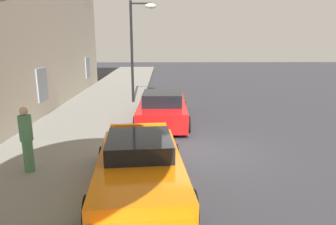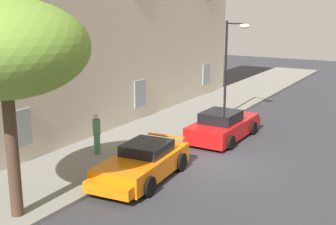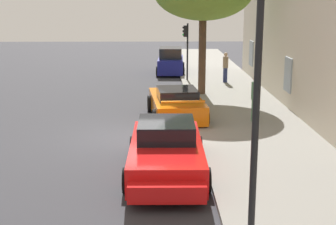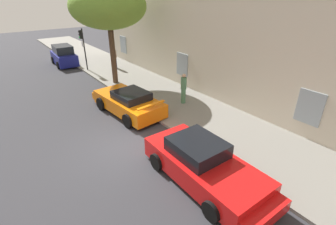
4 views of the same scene
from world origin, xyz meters
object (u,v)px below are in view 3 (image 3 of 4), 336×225
Objects in this scene: pedestrian_admiring at (225,67)px; pedestrian_strolling at (255,98)px; hatchback_parked at (171,62)px; street_lamp at (236,48)px; traffic_light at (186,42)px; sportscar_red_lead at (176,103)px; sportscar_yellow_flank at (166,154)px.

pedestrian_strolling is (9.10, -0.07, 0.03)m from pedestrian_admiring.
hatchback_parked is 13.57m from pedestrian_strolling.
hatchback_parked is at bearing -178.34° from street_lamp.
traffic_light is 1.93× the size of pedestrian_admiring.
sportscar_red_lead is 0.90× the size of street_lamp.
traffic_light is (-8.85, 0.92, 1.79)m from sportscar_red_lead.
street_lamp is 3.18× the size of pedestrian_admiring.
street_lamp is at bearing 4.06° from sportscar_red_lead.
hatchback_parked is at bearing -167.34° from pedestrian_strolling.
street_lamp reaches higher than sportscar_red_lead.
sportscar_red_lead is at bearing -175.94° from street_lamp.
sportscar_red_lead is at bearing -111.11° from pedestrian_strolling.
sportscar_red_lead is 9.08m from traffic_light.
pedestrian_strolling is at bearing 68.89° from sportscar_red_lead.
traffic_light reaches higher than sportscar_yellow_flank.
pedestrian_strolling reaches higher than pedestrian_admiring.
pedestrian_admiring is at bearing 166.04° from sportscar_yellow_flank.
pedestrian_strolling is (13.24, 2.97, 0.26)m from hatchback_parked.
sportscar_yellow_flank reaches higher than sportscar_red_lead.
sportscar_red_lead is 1.34× the size of hatchback_parked.
pedestrian_admiring is (-7.91, 3.14, 0.42)m from sportscar_red_lead.
sportscar_yellow_flank is 1.38× the size of hatchback_parked.
traffic_light is 1.86× the size of pedestrian_strolling.
street_lamp is 3.07× the size of pedestrian_strolling.
pedestrian_admiring is 0.96× the size of pedestrian_strolling.
sportscar_red_lead is 2.76× the size of pedestrian_strolling.
sportscar_red_lead is 8.52m from pedestrian_admiring.
pedestrian_admiring is (-14.61, 3.63, 0.42)m from sportscar_yellow_flank.
hatchback_parked reaches higher than sportscar_yellow_flank.
traffic_light is 19.41m from street_lamp.
sportscar_yellow_flank is at bearing -5.19° from traffic_light.
sportscar_yellow_flank is 15.06m from pedestrian_admiring.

